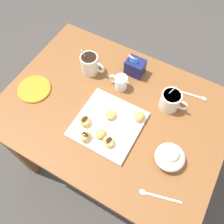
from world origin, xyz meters
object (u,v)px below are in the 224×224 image
(coffee_mug_cream_left, at_px, (90,64))
(saucer_orange_left, at_px, (34,89))
(beignet_2, at_px, (85,121))
(pastry_plate_square, at_px, (108,124))
(beignet_1, at_px, (109,142))
(beignet_5, at_px, (86,136))
(sugar_caddy, at_px, (135,67))
(beignet_0, at_px, (101,134))
(beignet_4, at_px, (111,115))
(ice_cream_bowl, at_px, (170,157))
(coffee_mug_cream_right, at_px, (171,100))
(dining_table, at_px, (113,123))
(cream_pitcher_white, at_px, (121,82))
(beignet_3, at_px, (139,116))

(coffee_mug_cream_left, bearing_deg, saucer_orange_left, -127.01)
(coffee_mug_cream_left, xyz_separation_m, beignet_2, (0.14, -0.27, -0.02))
(pastry_plate_square, xyz_separation_m, coffee_mug_cream_left, (-0.23, 0.22, 0.04))
(beignet_1, xyz_separation_m, beignet_5, (-0.10, -0.03, 0.00))
(saucer_orange_left, relative_size, beignet_5, 3.01)
(coffee_mug_cream_left, xyz_separation_m, sugar_caddy, (0.20, 0.10, -0.01))
(beignet_1, relative_size, beignet_5, 1.05)
(beignet_0, relative_size, beignet_1, 0.91)
(beignet_5, bearing_deg, beignet_4, 74.89)
(ice_cream_bowl, distance_m, beignet_0, 0.30)
(coffee_mug_cream_right, bearing_deg, ice_cream_bowl, -67.67)
(coffee_mug_cream_left, relative_size, coffee_mug_cream_right, 1.11)
(dining_table, xyz_separation_m, beignet_0, (0.02, -0.15, 0.17))
(sugar_caddy, bearing_deg, coffee_mug_cream_right, -23.64)
(coffee_mug_cream_right, height_order, beignet_2, coffee_mug_cream_right)
(coffee_mug_cream_left, xyz_separation_m, beignet_0, (0.23, -0.29, -0.02))
(sugar_caddy, relative_size, saucer_orange_left, 0.67)
(cream_pitcher_white, height_order, beignet_0, cream_pitcher_white)
(beignet_4, height_order, beignet_5, beignet_5)
(coffee_mug_cream_left, relative_size, ice_cream_bowl, 1.24)
(dining_table, height_order, beignet_3, beignet_3)
(beignet_1, height_order, beignet_5, beignet_5)
(saucer_orange_left, height_order, beignet_1, beignet_1)
(pastry_plate_square, distance_m, beignet_5, 0.12)
(dining_table, height_order, saucer_orange_left, saucer_orange_left)
(beignet_3, bearing_deg, saucer_orange_left, -169.22)
(saucer_orange_left, bearing_deg, beignet_5, -15.13)
(beignet_1, bearing_deg, coffee_mug_cream_right, 64.10)
(coffee_mug_cream_left, distance_m, beignet_1, 0.41)
(coffee_mug_cream_right, bearing_deg, beignet_4, -137.40)
(ice_cream_bowl, bearing_deg, pastry_plate_square, 176.66)
(beignet_0, xyz_separation_m, beignet_2, (-0.09, 0.02, 0.00))
(coffee_mug_cream_right, distance_m, beignet_0, 0.35)
(dining_table, relative_size, pastry_plate_square, 3.71)
(pastry_plate_square, relative_size, beignet_3, 5.47)
(saucer_orange_left, relative_size, beignet_3, 3.13)
(beignet_4, bearing_deg, beignet_0, -84.96)
(coffee_mug_cream_left, height_order, cream_pitcher_white, coffee_mug_cream_left)
(beignet_1, bearing_deg, coffee_mug_cream_left, 132.72)
(beignet_0, bearing_deg, beignet_4, 95.04)
(coffee_mug_cream_right, xyz_separation_m, beignet_4, (-0.20, -0.19, -0.02))
(coffee_mug_cream_left, height_order, ice_cream_bowl, coffee_mug_cream_left)
(coffee_mug_cream_left, distance_m, beignet_3, 0.36)
(beignet_2, xyz_separation_m, beignet_4, (0.08, 0.08, -0.00))
(coffee_mug_cream_right, height_order, ice_cream_bowl, coffee_mug_cream_right)
(dining_table, xyz_separation_m, coffee_mug_cream_right, (0.21, 0.14, 0.18))
(coffee_mug_cream_left, relative_size, beignet_5, 2.88)
(beignet_2, xyz_separation_m, beignet_3, (0.20, 0.14, 0.00))
(coffee_mug_cream_left, distance_m, beignet_0, 0.37)
(sugar_caddy, bearing_deg, beignet_1, -78.51)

